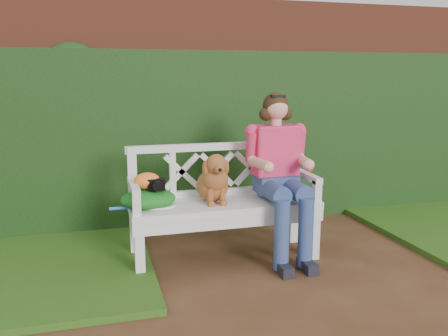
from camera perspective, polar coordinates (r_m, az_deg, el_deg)
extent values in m
plane|color=#442513|center=(3.50, 11.53, -13.98)|extent=(60.00, 60.00, 0.00)
cube|color=brown|center=(4.95, 1.95, 6.80)|extent=(10.00, 0.30, 2.20)
cube|color=#204016|center=(4.77, 2.73, 3.61)|extent=(10.00, 0.18, 1.70)
cube|color=black|center=(3.61, -8.14, -1.89)|extent=(0.14, 0.11, 0.09)
ellipsoid|color=orange|center=(3.63, -9.25, -1.53)|extent=(0.20, 0.15, 0.13)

